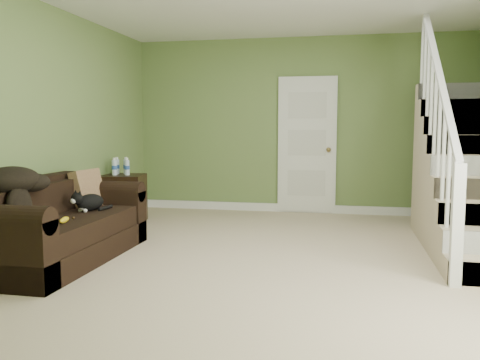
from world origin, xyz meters
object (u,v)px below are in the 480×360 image
at_px(sofa, 60,229).
at_px(banana, 64,220).
at_px(side_table, 123,198).
at_px(cat, 89,202).

height_order(sofa, banana, sofa).
height_order(side_table, cat, side_table).
height_order(sofa, cat, sofa).
relative_size(side_table, banana, 4.82).
bearing_deg(banana, side_table, 92.65).
relative_size(cat, banana, 2.69).
bearing_deg(side_table, cat, -77.18).
bearing_deg(sofa, cat, 69.21).
bearing_deg(cat, side_table, 123.07).
distance_m(side_table, banana, 2.27).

